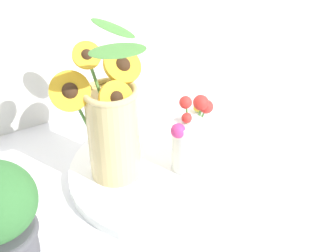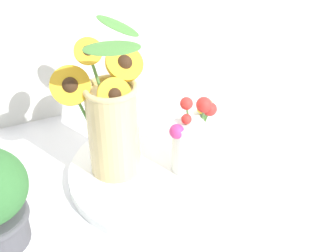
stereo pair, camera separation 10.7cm
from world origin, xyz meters
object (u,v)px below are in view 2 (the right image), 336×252
object	(u,v)px
mason_jar_sunflowers	(112,121)
vase_bulb_right	(200,127)
serving_tray	(168,170)
vase_small_center	(187,144)

from	to	relation	value
mason_jar_sunflowers	vase_bulb_right	size ratio (longest dim) A/B	2.22
serving_tray	mason_jar_sunflowers	xyz separation A→B (m)	(-0.12, 0.05, 0.15)
mason_jar_sunflowers	vase_small_center	bearing A→B (deg)	-25.34
serving_tray	vase_small_center	bearing A→B (deg)	-33.76
vase_small_center	vase_bulb_right	distance (m)	0.08
mason_jar_sunflowers	vase_small_center	xyz separation A→B (m)	(0.16, -0.07, -0.06)
serving_tray	vase_bulb_right	size ratio (longest dim) A/B	2.94
mason_jar_sunflowers	serving_tray	bearing A→B (deg)	-22.31
vase_small_center	vase_bulb_right	bearing A→B (deg)	40.92
vase_bulb_right	mason_jar_sunflowers	bearing A→B (deg)	174.78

